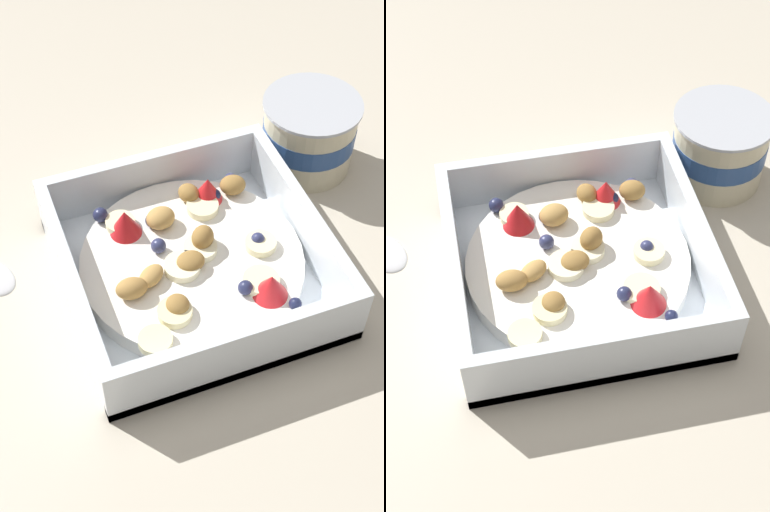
{
  "view_description": "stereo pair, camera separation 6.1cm",
  "coord_description": "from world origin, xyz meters",
  "views": [
    {
      "loc": [
        -0.13,
        -0.35,
        0.5
      ],
      "look_at": [
        0.01,
        0.02,
        0.03
      ],
      "focal_mm": 52.24,
      "sensor_mm": 36.0,
      "label": 1
    },
    {
      "loc": [
        -0.07,
        -0.37,
        0.5
      ],
      "look_at": [
        0.01,
        0.02,
        0.03
      ],
      "focal_mm": 52.24,
      "sensor_mm": 36.0,
      "label": 2
    }
  ],
  "objects": [
    {
      "name": "ground_plane",
      "position": [
        0.0,
        0.0,
        0.0
      ],
      "size": [
        2.4,
        2.4,
        0.0
      ],
      "primitive_type": "plane",
      "color": "beige"
    },
    {
      "name": "fruit_bowl",
      "position": [
        0.01,
        0.02,
        0.02
      ],
      "size": [
        0.21,
        0.21,
        0.06
      ],
      "color": "white",
      "rests_on": "ground"
    },
    {
      "name": "yogurt_cup",
      "position": [
        0.17,
        0.12,
        0.04
      ],
      "size": [
        0.09,
        0.09,
        0.07
      ],
      "color": "beige",
      "rests_on": "ground"
    }
  ]
}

